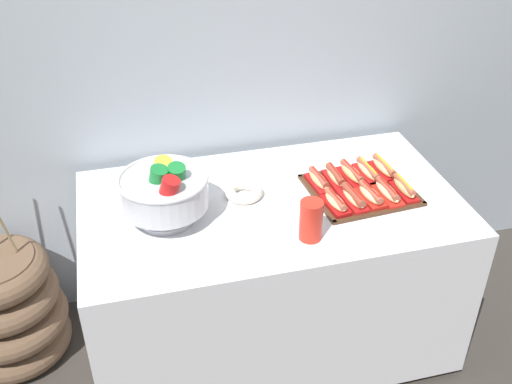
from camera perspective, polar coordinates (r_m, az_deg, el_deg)
name	(u,v)px	position (r m, az deg, el deg)	size (l,w,h in m)	color
ground_plane	(269,337)	(2.90, 1.24, -13.58)	(10.00, 10.00, 0.00)	#38332D
back_wall	(240,30)	(2.62, -1.54, 15.09)	(6.00, 0.10, 2.60)	#9EA8B2
buffet_table	(270,272)	(2.62, 1.34, -7.53)	(1.51, 0.85, 0.77)	silver
floor_vase	(6,308)	(2.88, -22.56, -10.08)	(0.51, 0.51, 1.11)	brown
serving_tray	(360,190)	(2.49, 9.82, 0.16)	(0.43, 0.39, 0.01)	#472B19
hot_dog_0	(336,202)	(2.36, 7.54, -0.96)	(0.08, 0.16, 0.05)	#B21414
hot_dog_1	(353,198)	(2.39, 9.18, -0.56)	(0.08, 0.17, 0.06)	red
hot_dog_2	(370,195)	(2.42, 10.76, -0.29)	(0.09, 0.16, 0.06)	red
hot_dog_3	(387,192)	(2.45, 12.30, 0.02)	(0.08, 0.18, 0.06)	red
hot_dog_4	(404,188)	(2.49, 13.81, 0.38)	(0.06, 0.17, 0.06)	#B21414
hot_dog_5	(319,180)	(2.48, 5.94, 1.12)	(0.08, 0.17, 0.06)	red
hot_dog_6	(335,177)	(2.51, 7.51, 1.42)	(0.06, 0.17, 0.06)	red
hot_dog_7	(352,174)	(2.54, 9.04, 1.69)	(0.09, 0.18, 0.06)	#B21414
hot_dog_8	(368,171)	(2.57, 10.53, 1.94)	(0.08, 0.18, 0.06)	red
hot_dog_9	(384,168)	(2.60, 11.99, 2.24)	(0.08, 0.18, 0.06)	#B21414
punch_bowl	(164,191)	(2.25, -8.67, 0.13)	(0.34, 0.34, 0.25)	silver
cup_stack	(311,220)	(2.17, 5.23, -2.68)	(0.08, 0.08, 0.16)	red
donut	(244,192)	(2.42, -1.16, 0.02)	(0.15, 0.15, 0.04)	silver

